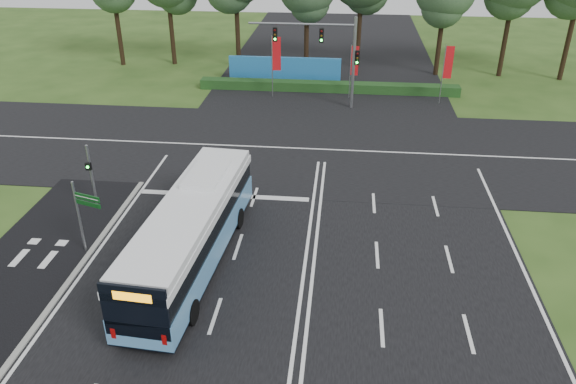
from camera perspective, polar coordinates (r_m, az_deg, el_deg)
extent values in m
plane|color=#2B4A18|center=(26.68, 1.91, -6.05)|extent=(120.00, 120.00, 0.00)
cube|color=black|center=(26.67, 1.91, -6.02)|extent=(20.00, 120.00, 0.04)
cube|color=black|center=(37.21, 3.29, 4.33)|extent=(120.00, 14.00, 0.05)
cube|color=black|center=(27.91, -25.37, -7.37)|extent=(5.00, 18.00, 0.06)
cube|color=gray|center=(26.78, -20.92, -7.88)|extent=(0.25, 18.00, 0.12)
cube|color=#5693C8|center=(25.59, -9.60, -5.22)|extent=(3.38, 12.27, 1.11)
cube|color=black|center=(25.86, -9.51, -6.16)|extent=(3.35, 12.21, 0.30)
cube|color=black|center=(25.06, -9.78, -3.29)|extent=(3.26, 12.09, 0.96)
cube|color=white|center=(24.75, -9.89, -2.09)|extent=(3.38, 12.27, 0.35)
cube|color=white|center=(24.58, -9.96, -1.38)|extent=(3.29, 11.79, 0.35)
cube|color=white|center=(26.54, -8.26, 1.83)|extent=(1.83, 3.14, 0.25)
cube|color=black|center=(20.54, -15.25, -11.71)|extent=(2.45, 0.29, 2.22)
cube|color=orange|center=(20.08, -15.55, -10.22)|extent=(1.42, 0.16, 0.35)
cylinder|color=black|center=(28.98, -9.58, -2.25)|extent=(0.36, 1.07, 1.05)
cylinder|color=black|center=(28.33, -5.04, -2.69)|extent=(0.36, 1.07, 1.05)
cylinder|color=black|center=(23.48, -15.30, -11.05)|extent=(0.36, 1.07, 1.05)
cylinder|color=black|center=(22.68, -9.73, -11.94)|extent=(0.36, 1.07, 1.05)
cylinder|color=gray|center=(31.40, -19.30, 1.54)|extent=(0.14, 0.14, 3.54)
cube|color=black|center=(30.98, -19.62, 2.48)|extent=(0.29, 0.19, 0.40)
sphere|color=#19F233|center=(30.90, -19.69, 2.40)|extent=(0.14, 0.14, 0.14)
cylinder|color=gray|center=(27.43, -20.44, -2.45)|extent=(0.11, 0.11, 3.69)
cube|color=#0B3E12|center=(26.43, -19.76, -0.53)|extent=(1.34, 0.47, 0.28)
cube|color=#0B3E12|center=(26.58, -19.65, -1.14)|extent=(1.34, 0.47, 0.20)
cube|color=white|center=(26.41, -19.79, -0.56)|extent=(1.23, 0.40, 0.04)
cylinder|color=gray|center=(46.73, -1.61, 12.58)|extent=(0.08, 0.08, 5.04)
cube|color=red|center=(46.46, -1.16, 13.85)|extent=(0.67, 0.12, 2.69)
cylinder|color=gray|center=(46.76, 6.34, 12.03)|extent=(0.07, 0.07, 4.40)
cube|color=red|center=(46.47, 6.80, 13.10)|extent=(0.59, 0.12, 2.35)
cylinder|color=gray|center=(46.67, 15.43, 11.40)|extent=(0.07, 0.07, 4.74)
cube|color=red|center=(46.47, 16.02, 12.54)|extent=(0.63, 0.05, 2.53)
cylinder|color=gray|center=(44.08, 6.67, 12.78)|extent=(0.24, 0.24, 7.00)
cylinder|color=gray|center=(43.54, 1.40, 16.69)|extent=(8.00, 0.16, 0.16)
cube|color=black|center=(43.62, 3.42, 15.60)|extent=(0.32, 0.28, 1.05)
cube|color=black|center=(43.91, -1.32, 15.72)|extent=(0.32, 0.28, 1.05)
cube|color=black|center=(43.95, 7.04, 13.40)|extent=(0.32, 0.28, 1.05)
cube|color=#1A3C15|center=(48.80, 4.09, 10.61)|extent=(22.00, 1.20, 0.80)
cube|color=#2271B8|center=(51.26, -0.34, 12.35)|extent=(10.00, 0.30, 2.20)
cylinder|color=black|center=(58.41, -16.94, 16.23)|extent=(0.44, 0.44, 8.32)
cylinder|color=black|center=(57.58, -11.80, 16.39)|extent=(0.44, 0.44, 7.78)
cylinder|color=black|center=(55.33, -5.18, 16.78)|extent=(0.44, 0.44, 8.53)
cylinder|color=black|center=(54.70, 1.90, 16.06)|extent=(0.44, 0.44, 7.25)
cylinder|color=black|center=(55.52, 7.25, 16.51)|extent=(0.44, 0.44, 8.15)
cylinder|color=black|center=(54.48, 15.20, 15.10)|extent=(0.44, 0.44, 7.28)
cylinder|color=black|center=(55.82, 21.34, 15.13)|extent=(0.44, 0.44, 8.46)
cylinder|color=black|center=(56.75, 26.78, 14.46)|extent=(0.44, 0.44, 8.81)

